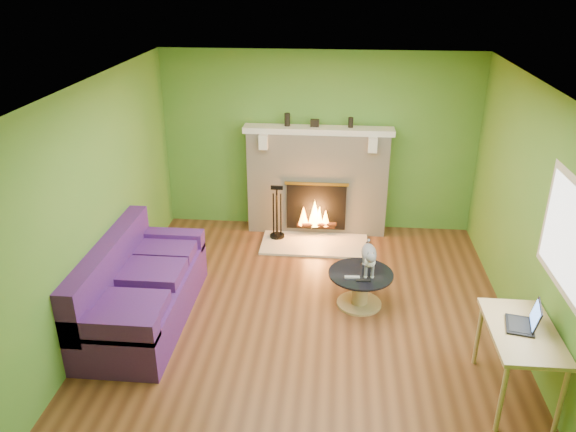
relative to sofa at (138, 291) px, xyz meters
The scene contains 22 objects.
floor 1.90m from the sofa, ahead, with size 5.00×5.00×0.00m, color #572E18.
ceiling 2.92m from the sofa, ahead, with size 5.00×5.00×0.00m, color white.
wall_back 3.40m from the sofa, 55.37° to the left, with size 5.00×5.00×0.00m, color #4D8B2D.
wall_front 3.11m from the sofa, 51.22° to the right, with size 5.00×5.00×0.00m, color #4D8B2D.
wall_left 1.04m from the sofa, 154.36° to the left, with size 5.00×5.00×0.00m, color #4D8B2D.
wall_right 4.22m from the sofa, ahead, with size 5.00×5.00×0.00m, color #4D8B2D.
window_frame 4.32m from the sofa, ahead, with size 1.20×1.20×0.00m, color silver.
window_pane 4.32m from the sofa, ahead, with size 1.06×1.06×0.00m, color white.
fireplace 3.14m from the sofa, 53.44° to the left, with size 2.10×0.46×1.58m.
hearth 2.74m from the sofa, 46.97° to the left, with size 1.50×0.75×0.03m, color beige.
mantel 3.32m from the sofa, 53.22° to the left, with size 2.10×0.28×0.08m, color white.
sofa is the anchor object (origin of this frame).
coffee_table 2.51m from the sofa, 11.71° to the left, with size 0.75×0.75×0.42m.
desk 3.92m from the sofa, 13.33° to the right, with size 0.57×0.99×0.73m.
cat 2.60m from the sofa, 12.43° to the left, with size 0.22×0.60×0.37m, color slate, non-canonical shape.
remote_silver 2.38m from the sofa, ahead, with size 0.17×0.04×0.02m, color gray.
remote_black 2.49m from the sofa, ahead, with size 0.16×0.04×0.02m, color black.
laptop 3.91m from the sofa, 12.68° to the right, with size 0.27×0.31×0.23m, color black, non-canonical shape.
fire_tools 2.51m from the sofa, 58.58° to the left, with size 0.21×0.21×0.80m, color black, non-canonical shape.
mantel_vase_left 3.17m from the sofa, 60.56° to the left, with size 0.08×0.08×0.18m, color black.
mantel_vase_right 3.64m from the sofa, 47.55° to the left, with size 0.07×0.07×0.14m, color black.
mantel_box 3.34m from the sofa, 54.36° to the left, with size 0.12×0.08×0.10m, color black.
Camera 1 is at (0.28, -5.31, 3.64)m, focal length 35.00 mm.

